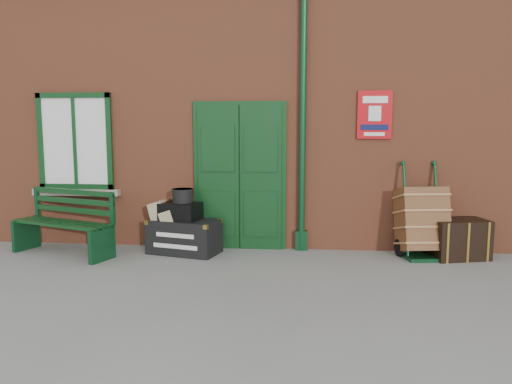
# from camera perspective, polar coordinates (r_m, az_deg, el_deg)

# --- Properties ---
(ground) EXTENTS (80.00, 80.00, 0.00)m
(ground) POSITION_cam_1_polar(r_m,az_deg,el_deg) (6.39, -0.88, -9.64)
(ground) COLOR gray
(ground) RESTS_ON ground
(station_building) EXTENTS (10.30, 4.30, 4.36)m
(station_building) POSITION_cam_1_polar(r_m,az_deg,el_deg) (9.59, 1.51, 9.18)
(station_building) COLOR #9F5133
(station_building) RESTS_ON ground
(bench) EXTENTS (1.67, 1.02, 0.99)m
(bench) POSITION_cam_1_polar(r_m,az_deg,el_deg) (7.89, -20.92, -3.11)
(bench) COLOR #0E3616
(bench) RESTS_ON ground
(houdini_trunk) EXTENTS (1.12, 0.80, 0.51)m
(houdini_trunk) POSITION_cam_1_polar(r_m,az_deg,el_deg) (7.54, -8.19, -5.04)
(houdini_trunk) COLOR black
(houdini_trunk) RESTS_ON ground
(strongbox) EXTENTS (0.64, 0.53, 0.25)m
(strongbox) POSITION_cam_1_polar(r_m,az_deg,el_deg) (7.48, -8.62, -2.17)
(strongbox) COLOR black
(strongbox) RESTS_ON houdini_trunk
(hatbox) EXTENTS (0.37, 0.37, 0.20)m
(hatbox) POSITION_cam_1_polar(r_m,az_deg,el_deg) (7.47, -8.38, -0.41)
(hatbox) COLOR black
(hatbox) RESTS_ON strongbox
(suitcase_back) EXTENTS (0.46, 0.59, 0.79)m
(suitcase_back) POSITION_cam_1_polar(r_m,az_deg,el_deg) (7.73, -10.14, -3.72)
(suitcase_back) COLOR tan
(suitcase_back) RESTS_ON ground
(suitcase_front) EXTENTS (0.45, 0.54, 0.68)m
(suitcase_front) POSITION_cam_1_polar(r_m,az_deg,el_deg) (7.59, -9.03, -4.31)
(suitcase_front) COLOR tan
(suitcase_front) RESTS_ON ground
(porter_trolley) EXTENTS (0.75, 0.80, 1.35)m
(porter_trolley) POSITION_cam_1_polar(r_m,az_deg,el_deg) (7.60, 18.40, -3.18)
(porter_trolley) COLOR #0E381C
(porter_trolley) RESTS_ON ground
(dark_trunk) EXTENTS (0.88, 0.69, 0.56)m
(dark_trunk) POSITION_cam_1_polar(r_m,az_deg,el_deg) (7.74, 22.09, -4.98)
(dark_trunk) COLOR black
(dark_trunk) RESTS_ON ground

